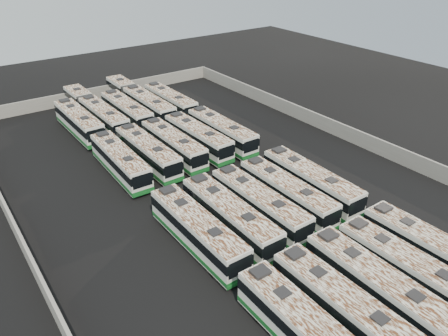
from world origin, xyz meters
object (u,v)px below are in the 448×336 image
(bus_back_left, at_px, (95,111))
(bus_midfront_far_left, at_px, (198,231))
(bus_midfront_far_right, at_px, (311,182))
(bus_midfront_left, at_px, (230,217))
(bus_back_far_right, at_px, (170,102))
(bus_midback_right, at_px, (198,137))
(bus_midfront_center, at_px, (259,204))
(bus_midback_far_left, at_px, (120,161))
(bus_back_right, at_px, (139,100))
(bus_front_left, at_px, (344,309))
(bus_midfront_right, at_px, (287,193))
(bus_front_center, at_px, (378,289))
(bus_back_center, at_px, (127,111))
(bus_midback_far_right, at_px, (222,131))
(bus_front_far_right, at_px, (433,252))
(bus_midback_left, at_px, (148,152))
(bus_front_far_left, at_px, (308,334))
(bus_back_far_left, at_px, (79,122))
(bus_midback_center, at_px, (173,145))
(bus_front_right, at_px, (408,270))

(bus_back_left, bearing_deg, bus_midfront_far_left, -96.85)
(bus_midfront_far_right, bearing_deg, bus_midfront_left, -177.80)
(bus_midfront_far_left, height_order, bus_back_far_right, bus_midfront_far_left)
(bus_midfront_left, height_order, bus_midback_right, bus_midfront_left)
(bus_midfront_center, relative_size, bus_midback_far_left, 1.01)
(bus_back_right, bearing_deg, bus_front_left, -98.42)
(bus_midfront_center, bearing_deg, bus_midback_right, 77.72)
(bus_back_far_right, bearing_deg, bus_midfront_right, -97.22)
(bus_midback_right, bearing_deg, bus_back_right, 88.48)
(bus_front_center, bearing_deg, bus_back_center, 91.05)
(bus_front_left, height_order, bus_back_far_right, bus_front_left)
(bus_front_center, distance_m, bus_back_far_right, 47.90)
(bus_midfront_far_left, distance_m, bus_midfront_left, 3.84)
(bus_midback_far_right, bearing_deg, bus_back_center, 116.98)
(bus_midback_far_left, height_order, bus_back_center, bus_back_center)
(bus_midback_far_left, distance_m, bus_midback_far_right, 15.34)
(bus_back_left, bearing_deg, bus_front_far_right, -78.03)
(bus_back_right, bearing_deg, bus_midback_left, -112.49)
(bus_front_far_left, xyz_separation_m, bus_front_center, (7.63, -0.15, 0.06))
(bus_front_far_right, relative_size, bus_back_far_left, 0.97)
(bus_midback_far_left, distance_m, bus_back_right, 21.97)
(bus_midback_far_left, bearing_deg, bus_front_left, -81.69)
(bus_midfront_left, height_order, bus_midback_far_left, bus_midfront_left)
(bus_front_far_right, xyz_separation_m, bus_midback_right, (-3.89, 32.53, -0.01))
(bus_midback_right, distance_m, bus_back_right, 18.34)
(bus_midback_center, height_order, bus_back_far_left, bus_back_far_left)
(bus_midfront_center, bearing_deg, bus_midback_far_left, 113.81)
(bus_midfront_right, bearing_deg, bus_midback_center, 102.79)
(bus_midfront_left, height_order, bus_midfront_far_right, bus_midfront_left)
(bus_front_left, bearing_deg, bus_midfront_center, 74.99)
(bus_back_far_left, bearing_deg, bus_midfront_far_right, -65.33)
(bus_back_right, bearing_deg, bus_midfront_right, -89.79)
(bus_back_far_right, bearing_deg, bus_midfront_center, -103.80)
(bus_midfront_far_left, distance_m, bus_midback_left, 18.12)
(bus_front_center, height_order, bus_front_far_right, bus_front_center)
(bus_back_left, xyz_separation_m, bus_back_right, (7.81, 0.31, 0.06))
(bus_front_right, height_order, bus_midback_far_left, bus_midback_far_left)
(bus_front_center, relative_size, bus_back_far_left, 1.01)
(bus_midfront_far_left, height_order, bus_back_far_left, bus_back_far_left)
(bus_midfront_far_right, height_order, bus_midback_center, bus_midfront_far_right)
(bus_front_left, bearing_deg, bus_midback_far_right, 70.14)
(bus_front_far_left, relative_size, bus_midback_center, 1.01)
(bus_back_right, bearing_deg, bus_midback_center, -101.76)
(bus_midfront_far_left, distance_m, bus_back_far_right, 35.91)
(bus_front_center, distance_m, bus_midback_center, 32.65)
(bus_front_far_right, bearing_deg, bus_back_center, 98.81)
(bus_midback_far_right, relative_size, bus_back_far_left, 0.99)
(bus_midfront_right, distance_m, bus_midback_center, 18.19)
(bus_front_left, distance_m, bus_midback_left, 32.34)
(bus_midfront_center, distance_m, bus_midback_right, 18.15)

